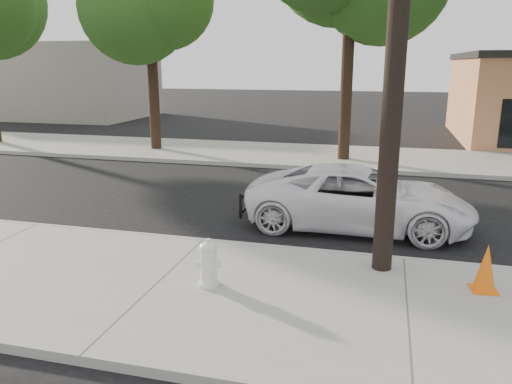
# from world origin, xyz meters

# --- Properties ---
(ground) EXTENTS (120.00, 120.00, 0.00)m
(ground) POSITION_xyz_m (0.00, 0.00, 0.00)
(ground) COLOR black
(ground) RESTS_ON ground
(near_sidewalk) EXTENTS (90.00, 4.40, 0.15)m
(near_sidewalk) POSITION_xyz_m (0.00, -4.30, 0.07)
(near_sidewalk) COLOR gray
(near_sidewalk) RESTS_ON ground
(far_sidewalk) EXTENTS (90.00, 5.00, 0.15)m
(far_sidewalk) POSITION_xyz_m (0.00, 8.50, 0.07)
(far_sidewalk) COLOR gray
(far_sidewalk) RESTS_ON ground
(curb_near) EXTENTS (90.00, 0.12, 0.16)m
(curb_near) POSITION_xyz_m (0.00, -2.10, 0.07)
(curb_near) COLOR #9E9B93
(curb_near) RESTS_ON ground
(building_far) EXTENTS (14.00, 8.00, 5.00)m
(building_far) POSITION_xyz_m (-20.00, 20.00, 2.50)
(building_far) COLOR gray
(building_far) RESTS_ON ground
(police_cruiser) EXTENTS (5.10, 2.39, 1.41)m
(police_cruiser) POSITION_xyz_m (3.03, -0.03, 0.71)
(police_cruiser) COLOR white
(police_cruiser) RESTS_ON ground
(fire_hydrant) EXTENTS (0.41, 0.37, 0.76)m
(fire_hydrant) POSITION_xyz_m (0.86, -4.15, 0.51)
(fire_hydrant) COLOR silver
(fire_hydrant) RESTS_ON near_sidewalk
(traffic_cone) EXTENTS (0.44, 0.44, 0.78)m
(traffic_cone) POSITION_xyz_m (5.20, -3.21, 0.53)
(traffic_cone) COLOR orange
(traffic_cone) RESTS_ON near_sidewalk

